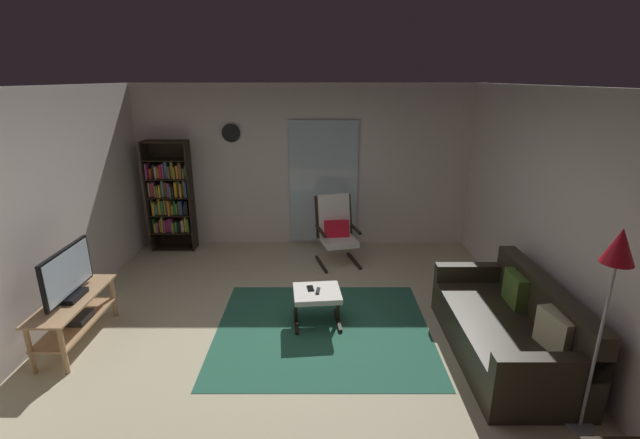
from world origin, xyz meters
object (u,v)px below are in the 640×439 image
object	(u,v)px
bookshelf_near_tv	(171,196)
ottoman	(317,297)
floor_lamp_by_sofa	(616,265)
television	(68,276)
cell_phone	(311,288)
tv_stand	(75,313)
lounge_armchair	(336,228)
wall_clock	(231,133)
leather_sofa	(509,329)
tv_remote	(318,291)

from	to	relation	value
bookshelf_near_tv	ottoman	distance (m)	3.36
floor_lamp_by_sofa	television	bearing A→B (deg)	165.40
television	cell_phone	distance (m)	2.51
tv_stand	television	bearing A→B (deg)	-51.75
cell_phone	floor_lamp_by_sofa	world-z (taller)	floor_lamp_by_sofa
tv_stand	bookshelf_near_tv	distance (m)	2.77
television	bookshelf_near_tv	size ratio (longest dim) A/B	0.48
lounge_armchair	floor_lamp_by_sofa	bearing A→B (deg)	-61.26
tv_stand	television	xyz separation A→B (m)	(0.00, -0.00, 0.43)
ottoman	floor_lamp_by_sofa	size ratio (longest dim) A/B	0.33
wall_clock	leather_sofa	bearing A→B (deg)	-43.78
bookshelf_near_tv	floor_lamp_by_sofa	size ratio (longest dim) A/B	1.04
tv_stand	bookshelf_near_tv	world-z (taller)	bookshelf_near_tv
lounge_armchair	tv_remote	bearing A→B (deg)	-98.35
wall_clock	ottoman	bearing A→B (deg)	-61.78
leather_sofa	wall_clock	bearing A→B (deg)	136.22
bookshelf_near_tv	floor_lamp_by_sofa	world-z (taller)	bookshelf_near_tv
cell_phone	wall_clock	distance (m)	3.14
leather_sofa	ottoman	size ratio (longest dim) A/B	3.42
television	wall_clock	world-z (taller)	wall_clock
bookshelf_near_tv	tv_remote	bearing A→B (deg)	-44.96
bookshelf_near_tv	ottoman	bearing A→B (deg)	-44.89
television	ottoman	bearing A→B (deg)	8.44
tv_stand	cell_phone	distance (m)	2.49
leather_sofa	tv_remote	bearing A→B (deg)	162.78
tv_stand	tv_remote	distance (m)	2.56
leather_sofa	tv_remote	world-z (taller)	leather_sofa
leather_sofa	cell_phone	xyz separation A→B (m)	(-1.99, 0.66, 0.12)
television	lounge_armchair	distance (m)	3.54
tv_stand	bookshelf_near_tv	size ratio (longest dim) A/B	0.66
lounge_armchair	ottoman	distance (m)	1.82
bookshelf_near_tv	ottoman	xyz separation A→B (m)	(2.35, -2.34, -0.54)
lounge_armchair	cell_phone	bearing A→B (deg)	-101.42
bookshelf_near_tv	lounge_armchair	distance (m)	2.71
lounge_armchair	cell_phone	xyz separation A→B (m)	(-0.35, -1.73, -0.12)
tv_remote	cell_phone	xyz separation A→B (m)	(-0.09, 0.07, -0.00)
floor_lamp_by_sofa	tv_stand	bearing A→B (deg)	165.38
tv_stand	floor_lamp_by_sofa	world-z (taller)	floor_lamp_by_sofa
television	floor_lamp_by_sofa	size ratio (longest dim) A/B	0.50
cell_phone	wall_clock	size ratio (longest dim) A/B	0.48
lounge_armchair	tv_remote	xyz separation A→B (m)	(-0.26, -1.80, -0.12)
tv_remote	floor_lamp_by_sofa	size ratio (longest dim) A/B	0.08
lounge_armchair	television	bearing A→B (deg)	-142.32
bookshelf_near_tv	wall_clock	distance (m)	1.40
ottoman	cell_phone	bearing A→B (deg)	144.72
tv_remote	lounge_armchair	bearing A→B (deg)	87.59
television	leather_sofa	bearing A→B (deg)	-3.00
wall_clock	floor_lamp_by_sofa	bearing A→B (deg)	-49.77
lounge_armchair	floor_lamp_by_sofa	xyz separation A→B (m)	(1.85, -3.37, 0.88)
cell_phone	floor_lamp_by_sofa	bearing A→B (deg)	-46.82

